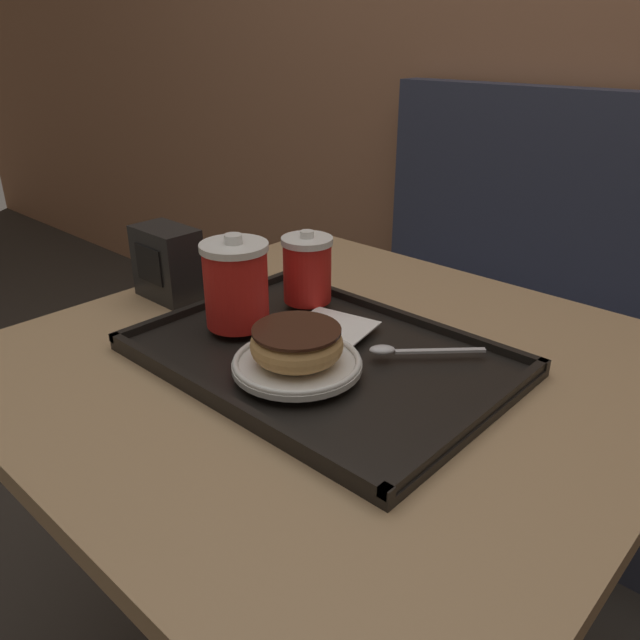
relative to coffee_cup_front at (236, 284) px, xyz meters
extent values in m
cube|color=#33384C|center=(0.18, 0.89, -0.57)|extent=(1.31, 0.44, 0.45)
cube|color=#33384C|center=(0.18, 1.07, -0.07)|extent=(1.31, 0.08, 0.55)
cube|color=tan|center=(0.14, 0.05, -0.10)|extent=(0.87, 0.85, 0.03)
cylinder|color=#333338|center=(0.14, 0.05, -0.45)|extent=(0.08, 0.08, 0.68)
cube|color=black|center=(0.14, 0.03, -0.08)|extent=(0.50, 0.36, 0.01)
cube|color=black|center=(0.14, -0.14, -0.07)|extent=(0.50, 0.01, 0.01)
cube|color=black|center=(0.14, 0.20, -0.07)|extent=(0.50, 0.01, 0.01)
cube|color=black|center=(-0.10, 0.03, -0.07)|extent=(0.01, 0.36, 0.01)
cube|color=black|center=(0.38, 0.03, -0.07)|extent=(0.01, 0.36, 0.01)
cube|color=white|center=(0.11, 0.09, -0.06)|extent=(0.13, 0.11, 0.00)
cylinder|color=red|center=(0.00, 0.00, -0.01)|extent=(0.09, 0.09, 0.11)
cylinder|color=white|center=(0.00, 0.00, 0.06)|extent=(0.10, 0.10, 0.01)
cylinder|color=white|center=(0.00, 0.00, 0.07)|extent=(0.03, 0.03, 0.01)
cylinder|color=red|center=(0.01, 0.13, -0.02)|extent=(0.08, 0.08, 0.10)
cylinder|color=white|center=(0.01, 0.13, 0.04)|extent=(0.08, 0.08, 0.01)
cylinder|color=white|center=(0.01, 0.13, 0.05)|extent=(0.02, 0.02, 0.01)
cylinder|color=white|center=(0.16, -0.04, -0.06)|extent=(0.17, 0.17, 0.01)
torus|color=white|center=(0.16, -0.04, -0.05)|extent=(0.17, 0.17, 0.01)
torus|color=tan|center=(0.16, -0.04, -0.03)|extent=(0.12, 0.12, 0.04)
cylinder|color=#381E14|center=(0.16, -0.04, -0.01)|extent=(0.11, 0.11, 0.00)
ellipsoid|color=silver|center=(0.22, 0.07, -0.06)|extent=(0.04, 0.04, 0.01)
cube|color=silver|center=(0.27, 0.13, -0.06)|extent=(0.09, 0.09, 0.00)
cube|color=black|center=(-0.21, 0.03, -0.03)|extent=(0.11, 0.07, 0.12)
cube|color=black|center=(-0.21, -0.01, -0.02)|extent=(0.07, 0.00, 0.06)
camera|label=1|loc=(0.66, -0.53, 0.33)|focal=35.00mm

